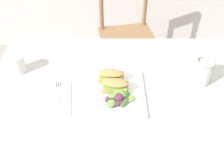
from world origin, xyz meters
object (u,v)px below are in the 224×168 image
mason_jar_iced_tea (203,73)px  plate_lunch (112,93)px  dining_table (117,117)px  sandwich_half_back (111,76)px  chair_wooden_far (127,35)px  fork_on_napkin (58,95)px  cup_extra_side (18,64)px  sandwich_half_front (116,86)px

mason_jar_iced_tea → plate_lunch: bearing=-168.6°
dining_table → mason_jar_iced_tea: (0.36, 0.09, 0.19)m
mason_jar_iced_tea → sandwich_half_back: bearing=-179.3°
chair_wooden_far → fork_on_napkin: bearing=-109.7°
sandwich_half_back → fork_on_napkin: sandwich_half_back is taller
chair_wooden_far → mason_jar_iced_tea: bearing=-72.5°
chair_wooden_far → cup_extra_side: chair_wooden_far is taller
sandwich_half_front → fork_on_napkin: 0.24m
sandwich_half_back → plate_lunch: bearing=-87.8°
plate_lunch → fork_on_napkin: 0.22m
dining_table → cup_extra_side: cup_extra_side is taller
sandwich_half_back → fork_on_napkin: 0.24m
plate_lunch → mason_jar_iced_tea: (0.38, 0.08, 0.05)m
sandwich_half_front → mason_jar_iced_tea: mason_jar_iced_tea is taller
sandwich_half_front → chair_wooden_far: bearing=83.8°
dining_table → plate_lunch: bearing=156.2°
fork_on_napkin → cup_extra_side: cup_extra_side is taller
plate_lunch → sandwich_half_back: sandwich_half_back is taller
sandwich_half_front → fork_on_napkin: bearing=-175.0°
dining_table → sandwich_half_front: sandwich_half_front is taller
plate_lunch → cup_extra_side: bearing=160.3°
chair_wooden_far → sandwich_half_back: 0.93m
sandwich_half_back → mason_jar_iced_tea: 0.39m
fork_on_napkin → cup_extra_side: size_ratio=2.26×
dining_table → fork_on_napkin: 0.28m
fork_on_napkin → mason_jar_iced_tea: bearing=8.2°
plate_lunch → sandwich_half_front: sandwich_half_front is taller
sandwich_half_front → mason_jar_iced_tea: size_ratio=0.98×
dining_table → sandwich_half_front: (-0.01, 0.02, 0.17)m
sandwich_half_back → cup_extra_side: size_ratio=1.37×
mason_jar_iced_tea → sandwich_half_front: bearing=-169.7°
sandwich_half_back → mason_jar_iced_tea: size_ratio=0.98×
plate_lunch → mason_jar_iced_tea: bearing=11.4°
sandwich_half_front → mason_jar_iced_tea: 0.38m
chair_wooden_far → fork_on_napkin: (-0.34, -0.94, 0.30)m
plate_lunch → sandwich_half_front: size_ratio=2.40×
fork_on_napkin → chair_wooden_far: bearing=70.3°
fork_on_napkin → cup_extra_side: 0.26m
dining_table → fork_on_napkin: bearing=179.8°
sandwich_half_back → mason_jar_iced_tea: mason_jar_iced_tea is taller
sandwich_half_front → cup_extra_side: 0.46m
chair_wooden_far → plate_lunch: bearing=-97.1°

